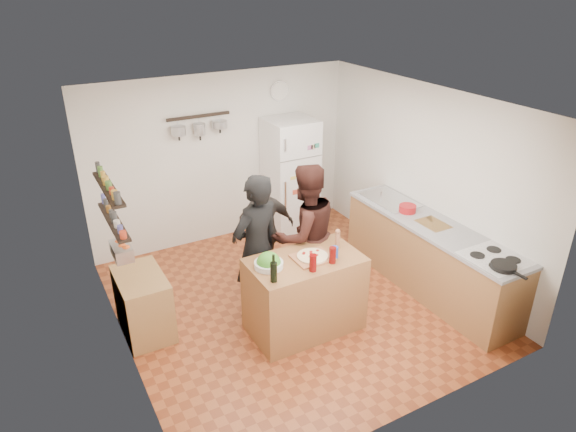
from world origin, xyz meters
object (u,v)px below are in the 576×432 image
salt_canister (335,252)px  wine_bottle (274,272)px  counter_run (429,257)px  prep_island (305,294)px  person_back (264,231)px  side_table (143,304)px  red_bowl (407,209)px  skillet (503,266)px  pepper_mill (337,240)px  salad_bowl (269,264)px  person_center (305,235)px  fridge (290,177)px  person_left (257,248)px  wall_clock (279,91)px

salt_canister → wine_bottle: bearing=-172.9°
counter_run → prep_island: bearing=178.7°
person_back → side_table: size_ratio=1.88×
salt_canister → side_table: (-1.92, 0.95, -0.61)m
person_back → red_bowl: person_back is taller
salt_canister → skillet: 1.78m
pepper_mill → salad_bowl: bearing=180.0°
person_center → fridge: size_ratio=0.99×
person_left → person_center: bearing=164.2°
person_left → fridge: (1.41, 1.74, 0.01)m
person_left → red_bowl: (2.11, -0.13, 0.07)m
pepper_mill → skillet: pepper_mill is taller
red_bowl → salad_bowl: bearing=-171.2°
salad_bowl → pepper_mill: (0.87, 0.00, 0.06)m
wine_bottle → counter_run: (2.32, 0.18, -0.57)m
pepper_mill → fridge: bearing=74.2°
prep_island → fridge: (1.07, 2.26, 0.45)m
salt_canister → person_center: (0.01, 0.64, -0.08)m
person_left → skillet: size_ratio=6.69×
wine_bottle → person_back: (0.54, 1.33, -0.27)m
prep_island → side_table: size_ratio=1.56×
salad_bowl → salt_canister: salt_canister is taller
counter_run → person_left: bearing=165.5°
wall_clock → fridge: bearing=-90.0°
prep_island → wine_bottle: 0.78m
prep_island → red_bowl: 1.89m
prep_island → person_left: size_ratio=0.70×
person_left → person_back: person_left is taller
counter_run → wall_clock: size_ratio=8.77×
pepper_mill → person_back: person_back is taller
salt_canister → counter_run: (1.52, 0.08, -0.53)m
pepper_mill → person_center: person_center is taller
side_table → prep_island: bearing=-27.1°
wine_bottle → person_left: person_left is taller
red_bowl → fridge: fridge is taller
prep_island → wine_bottle: (-0.50, -0.22, 0.56)m
salad_bowl → skillet: (2.14, -1.23, 0.00)m
wine_bottle → side_table: 1.66m
person_left → skillet: person_left is taller
counter_run → skillet: skillet is taller
pepper_mill → wall_clock: bearing=76.2°
prep_island → salad_bowl: 0.64m
red_bowl → side_table: 3.47m
person_center → side_table: (-1.92, 0.31, -0.53)m
pepper_mill → person_center: size_ratio=0.10×
counter_run → pepper_mill: bearing=176.3°
person_back → side_table: (-1.66, -0.29, -0.39)m
person_center → red_bowl: bearing=172.7°
pepper_mill → counter_run: 1.48m
salad_bowl → counter_run: (2.24, -0.09, -0.49)m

